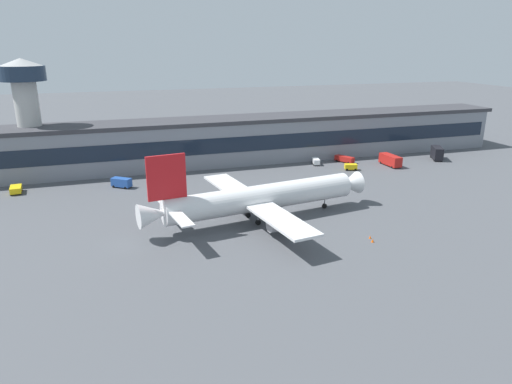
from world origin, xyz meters
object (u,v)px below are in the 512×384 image
Objects in this scene: belt_loader at (345,159)px; traffic_cone_0 at (370,237)px; pushback_tractor at (16,189)px; airliner at (258,198)px; baggage_tug at (351,167)px; traffic_cone_1 at (373,240)px; control_tower at (27,104)px; fuel_truck at (390,160)px; follow_me_car at (316,161)px; catering_truck at (437,153)px; crew_van at (121,182)px.

belt_loader is 60.97m from traffic_cone_0.
pushback_tractor is 0.76× the size of belt_loader.
airliner is 49.96m from baggage_tug.
control_tower is at bearing 132.61° from traffic_cone_1.
fuel_truck reaches higher than follow_me_car.
airliner is 24.35m from traffic_cone_0.
pushback_tractor is at bearing 141.72° from traffic_cone_1.
control_tower reaches higher than catering_truck.
baggage_tug is at bearing -15.10° from control_tower.
belt_loader is at bearing -9.25° from control_tower.
traffic_cone_0 is at bearing -126.90° from fuel_truck.
crew_van is (-26.75, 33.70, -3.53)m from airliner.
airliner is 43.17m from crew_van.
fuel_truck is at bearing -21.50° from follow_me_car.
catering_truck reaches higher than crew_van.
traffic_cone_1 is at bearing -49.55° from crew_van.
control_tower is 26.11m from pushback_tractor.
traffic_cone_0 is (-54.84, -49.79, -1.99)m from catering_truck.
follow_me_car is 0.72× the size of belt_loader.
follow_me_car is 84.72m from pushback_tractor.
fuel_truck is (-18.92, -1.94, -0.41)m from catering_truck.
traffic_cone_0 is (17.61, -16.14, -4.69)m from airliner.
airliner is 6.80× the size of catering_truck.
traffic_cone_1 is (-22.10, -48.44, -0.73)m from baggage_tug.
control_tower is (-49.42, 54.57, 15.21)m from airliner.
follow_me_car is at bearing 6.15° from crew_van.
catering_truck is at bearing 42.94° from traffic_cone_1.
pushback_tractor is (-105.88, 5.35, -0.83)m from fuel_truck.
fuel_truck is 59.85m from traffic_cone_0.
control_tower is at bearing 137.37° from crew_van.
control_tower is at bearing 169.94° from follow_me_car.
airliner is 25.16m from traffic_cone_1.
baggage_tug reaches higher than pushback_tractor.
crew_van is at bearing 130.45° from traffic_cone_1.
baggage_tug is 6.67× the size of traffic_cone_0.
airliner is 64.26m from pushback_tractor.
baggage_tug is 14.34m from fuel_truck.
airliner reaches higher than follow_me_car.
crew_van is 9.00× the size of traffic_cone_0.
traffic_cone_0 is at bearing -46.53° from control_tower.
traffic_cone_0 is 0.86× the size of traffic_cone_1.
catering_truck is 1.15× the size of belt_loader.
belt_loader reaches higher than traffic_cone_1.
traffic_cone_1 is (-15.16, -57.87, -0.74)m from follow_me_car.
crew_van is at bearing -7.47° from pushback_tractor.
fuel_truck is 22.82m from follow_me_car.
catering_truck is 40.67m from follow_me_car.
control_tower is 6.83× the size of follow_me_car.
airliner reaches higher than catering_truck.
traffic_cone_1 is at bearing -114.52° from baggage_tug.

